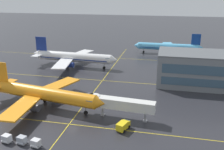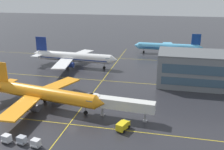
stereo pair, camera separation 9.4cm
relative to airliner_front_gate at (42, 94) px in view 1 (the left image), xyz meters
name	(u,v)px [view 1 (the left image)]	position (x,y,z in m)	size (l,w,h in m)	color
ground_plane	(72,120)	(11.19, -6.14, -4.13)	(600.00, 600.00, 0.00)	#28282D
airliner_front_gate	(42,94)	(0.00, 0.00, 0.00)	(38.86, 33.15, 12.10)	orange
airliner_second_row	(73,57)	(-6.25, 41.35, 0.18)	(40.59, 34.97, 12.62)	white
airliner_third_row	(168,47)	(34.91, 74.48, -0.28)	(36.19, 31.33, 11.29)	#5BB7E5
taxiway_markings	(102,80)	(11.19, 25.87, -4.13)	(152.13, 112.24, 0.01)	yellow
service_truck_red_van	(123,125)	(25.16, -7.85, -2.95)	(3.22, 4.49, 2.10)	yellow
baggage_cart_row_middle	(7,139)	(0.61, -18.93, -3.13)	(2.86, 2.03, 1.86)	#99999E
baggage_cart_row_fourth	(22,140)	(4.25, -18.74, -3.13)	(2.86, 2.03, 1.86)	#99999E
baggage_cart_row_fifth	(36,143)	(7.89, -19.14, -3.13)	(2.86, 2.03, 1.86)	#99999E
jet_bridge	(115,103)	(21.74, -1.82, -0.07)	(18.98, 4.40, 5.58)	silver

